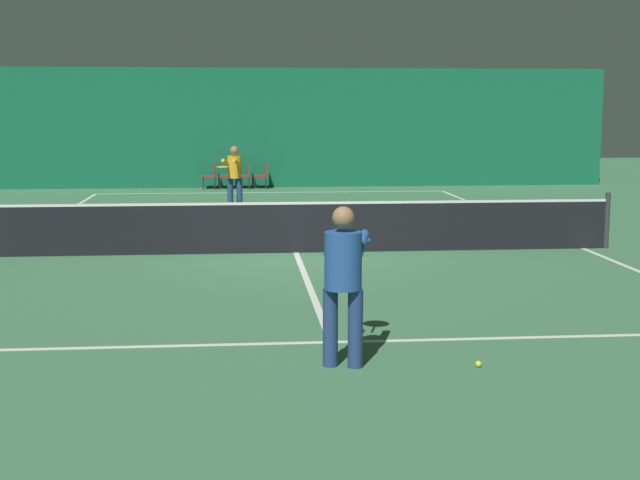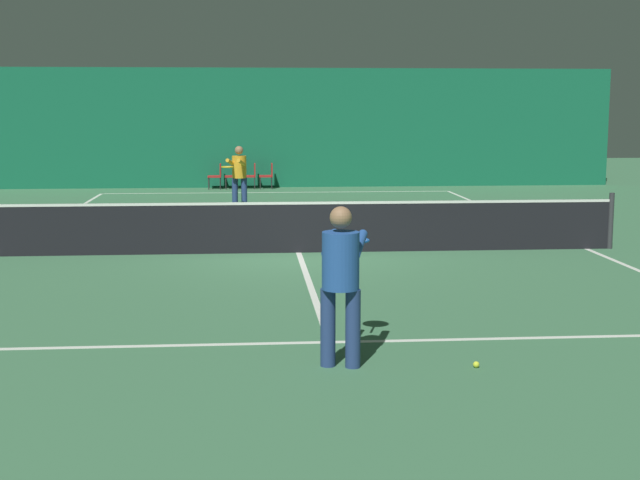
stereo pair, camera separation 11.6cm
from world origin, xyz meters
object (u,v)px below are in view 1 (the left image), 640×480
(player_far, at_px, (234,172))
(courtside_chair_1, at_px, (228,174))
(tennis_net, at_px, (296,225))
(courtside_chair_0, at_px, (211,174))
(courtside_chair_2, at_px, (246,174))
(courtside_chair_3, at_px, (263,174))
(tennis_ball, at_px, (478,364))
(player_near, at_px, (344,273))

(player_far, distance_m, courtside_chair_1, 5.87)
(tennis_net, height_order, courtside_chair_0, tennis_net)
(courtside_chair_2, bearing_deg, tennis_net, 3.55)
(player_far, bearing_deg, courtside_chair_3, -171.80)
(player_far, relative_size, courtside_chair_0, 1.98)
(courtside_chair_1, bearing_deg, tennis_ball, 7.68)
(courtside_chair_2, height_order, courtside_chair_3, same)
(player_near, bearing_deg, tennis_net, 15.63)
(player_near, relative_size, player_far, 1.01)
(player_far, xyz_separation_m, courtside_chair_0, (-0.79, 5.84, -0.48))
(tennis_net, distance_m, courtside_chair_1, 13.34)
(courtside_chair_3, height_order, tennis_ball, courtside_chair_3)
(courtside_chair_3, bearing_deg, courtside_chair_2, -90.00)
(tennis_net, xyz_separation_m, courtside_chair_3, (-0.26, 13.27, -0.03))
(courtside_chair_0, bearing_deg, player_far, 7.67)
(courtside_chair_1, bearing_deg, courtside_chair_2, 90.00)
(tennis_net, xyz_separation_m, player_far, (-1.17, 7.42, 0.46))
(player_far, bearing_deg, courtside_chair_1, -160.80)
(courtside_chair_2, distance_m, courtside_chair_3, 0.56)
(tennis_net, relative_size, player_far, 7.23)
(player_near, distance_m, courtside_chair_2, 20.62)
(player_far, relative_size, courtside_chair_1, 1.98)
(player_far, height_order, courtside_chair_1, player_far)
(tennis_net, distance_m, player_near, 7.34)
(player_near, xyz_separation_m, tennis_ball, (1.39, -0.19, -0.94))
(courtside_chair_0, height_order, courtside_chair_1, same)
(player_near, bearing_deg, courtside_chair_0, 20.90)
(player_near, xyz_separation_m, courtside_chair_0, (-1.98, 20.60, -0.49))
(tennis_net, height_order, tennis_ball, tennis_net)
(player_near, height_order, courtside_chair_3, player_near)
(player_near, xyz_separation_m, courtside_chair_1, (-1.42, 20.60, -0.49))
(courtside_chair_1, bearing_deg, tennis_net, 5.97)
(tennis_net, height_order, courtside_chair_1, tennis_net)
(courtside_chair_1, xyz_separation_m, courtside_chair_2, (0.56, 0.00, 0.00))
(tennis_ball, bearing_deg, courtside_chair_3, 94.60)
(courtside_chair_2, bearing_deg, tennis_ball, 6.15)
(courtside_chair_0, xyz_separation_m, courtside_chair_2, (1.13, 0.00, 0.00))
(player_near, distance_m, player_far, 14.80)
(tennis_net, relative_size, courtside_chair_0, 14.29)
(courtside_chair_0, distance_m, courtside_chair_3, 1.69)
(courtside_chair_0, xyz_separation_m, courtside_chair_3, (1.69, 0.00, 0.00))
(tennis_ball, bearing_deg, tennis_net, 100.66)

